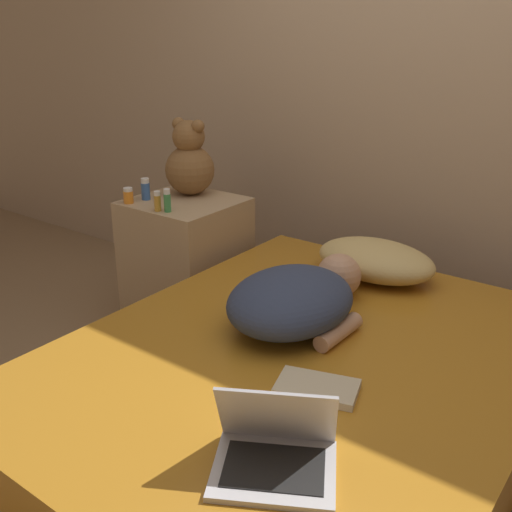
% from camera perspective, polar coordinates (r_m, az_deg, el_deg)
% --- Properties ---
extents(ground_plane, '(12.00, 12.00, 0.00)m').
position_cam_1_polar(ground_plane, '(2.30, 4.04, -19.43)').
color(ground_plane, '#937551').
extents(wall_back, '(8.00, 0.06, 2.60)m').
position_cam_1_polar(wall_back, '(2.87, 18.72, 16.19)').
color(wall_back, tan).
rests_on(wall_back, ground_plane).
extents(bed, '(1.47, 1.89, 0.48)m').
position_cam_1_polar(bed, '(2.16, 4.20, -14.60)').
color(bed, '#4C331E').
rests_on(bed, ground_plane).
extents(nightstand, '(0.50, 0.49, 0.70)m').
position_cam_1_polar(nightstand, '(3.06, -6.61, -0.99)').
color(nightstand, tan).
rests_on(nightstand, ground_plane).
extents(pillow, '(0.52, 0.34, 0.16)m').
position_cam_1_polar(pillow, '(2.59, 11.31, -0.38)').
color(pillow, tan).
rests_on(pillow, bed).
extents(person_lying, '(0.43, 0.68, 0.21)m').
position_cam_1_polar(person_lying, '(2.15, 3.95, -4.03)').
color(person_lying, '#2D3851').
rests_on(person_lying, bed).
extents(laptop, '(0.38, 0.35, 0.22)m').
position_cam_1_polar(laptop, '(1.53, 1.84, -17.93)').
color(laptop, silver).
rests_on(laptop, bed).
extents(teddy_bear, '(0.25, 0.25, 0.38)m').
position_cam_1_polar(teddy_bear, '(3.02, -6.34, 8.89)').
color(teddy_bear, brown).
rests_on(teddy_bear, nightstand).
extents(bottle_green, '(0.03, 0.03, 0.11)m').
position_cam_1_polar(bottle_green, '(2.76, -8.45, 5.23)').
color(bottle_green, '#3D8E4C').
rests_on(bottle_green, nightstand).
extents(bottle_amber, '(0.03, 0.03, 0.09)m').
position_cam_1_polar(bottle_amber, '(2.78, -9.37, 5.16)').
color(bottle_amber, gold).
rests_on(bottle_amber, nightstand).
extents(bottle_orange, '(0.05, 0.05, 0.08)m').
position_cam_1_polar(bottle_orange, '(2.94, -12.06, 5.64)').
color(bottle_orange, orange).
rests_on(bottle_orange, nightstand).
extents(bottle_blue, '(0.04, 0.04, 0.11)m').
position_cam_1_polar(bottle_blue, '(2.98, -10.48, 6.27)').
color(bottle_blue, '#3866B2').
rests_on(bottle_blue, nightstand).
extents(book, '(0.27, 0.21, 0.02)m').
position_cam_1_polar(book, '(1.82, 5.84, -12.37)').
color(book, '#C6B793').
rests_on(book, bed).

